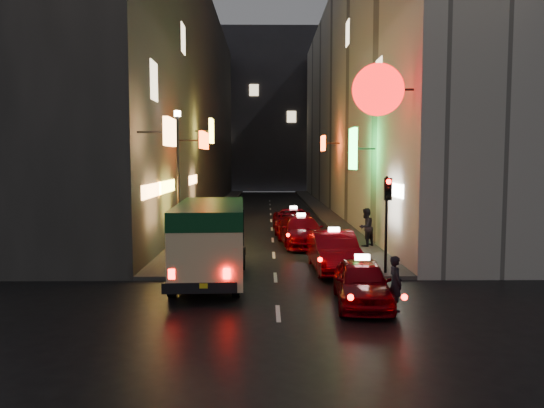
{
  "coord_description": "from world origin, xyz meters",
  "views": [
    {
      "loc": [
        -0.31,
        -10.32,
        4.23
      ],
      "look_at": [
        -0.08,
        13.0,
        2.29
      ],
      "focal_mm": 35.0,
      "sensor_mm": 36.0,
      "label": 1
    }
  ],
  "objects_px": {
    "minibus": "(211,233)",
    "lamp_post": "(178,172)",
    "taxi_near": "(362,279)",
    "pedestrian_crossing": "(395,280)",
    "traffic_light": "(387,203)"
  },
  "relations": [
    {
      "from": "taxi_near",
      "to": "traffic_light",
      "type": "height_order",
      "value": "traffic_light"
    },
    {
      "from": "traffic_light",
      "to": "lamp_post",
      "type": "height_order",
      "value": "lamp_post"
    },
    {
      "from": "minibus",
      "to": "pedestrian_crossing",
      "type": "xyz_separation_m",
      "value": [
        5.55,
        -3.58,
        -0.85
      ]
    },
    {
      "from": "taxi_near",
      "to": "lamp_post",
      "type": "relative_size",
      "value": 0.79
    },
    {
      "from": "taxi_near",
      "to": "traffic_light",
      "type": "relative_size",
      "value": 1.41
    },
    {
      "from": "minibus",
      "to": "traffic_light",
      "type": "xyz_separation_m",
      "value": [
        6.25,
        0.64,
        0.96
      ]
    },
    {
      "from": "pedestrian_crossing",
      "to": "taxi_near",
      "type": "bearing_deg",
      "value": 41.91
    },
    {
      "from": "pedestrian_crossing",
      "to": "traffic_light",
      "type": "xyz_separation_m",
      "value": [
        0.7,
        4.22,
        1.8
      ]
    },
    {
      "from": "traffic_light",
      "to": "lamp_post",
      "type": "relative_size",
      "value": 0.56
    },
    {
      "from": "taxi_near",
      "to": "pedestrian_crossing",
      "type": "distance_m",
      "value": 1.06
    },
    {
      "from": "taxi_near",
      "to": "lamp_post",
      "type": "bearing_deg",
      "value": 129.49
    },
    {
      "from": "lamp_post",
      "to": "traffic_light",
      "type": "bearing_deg",
      "value": -28.91
    },
    {
      "from": "minibus",
      "to": "lamp_post",
      "type": "distance_m",
      "value": 5.87
    },
    {
      "from": "pedestrian_crossing",
      "to": "lamp_post",
      "type": "bearing_deg",
      "value": 30.59
    },
    {
      "from": "pedestrian_crossing",
      "to": "minibus",
      "type": "bearing_deg",
      "value": 47.15
    }
  ]
}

